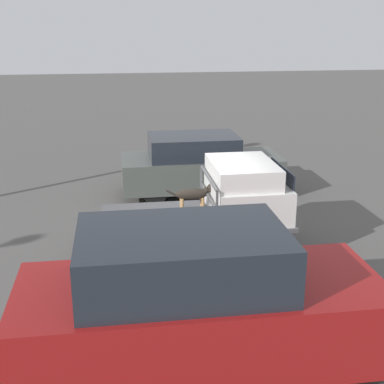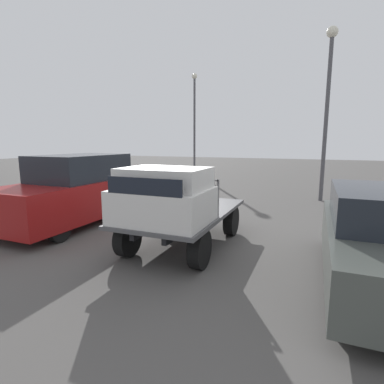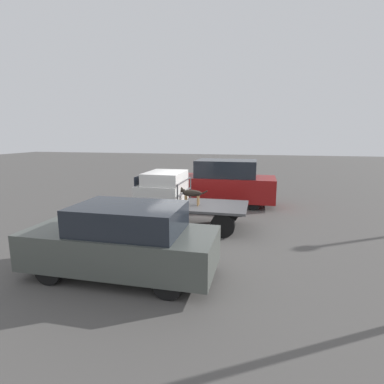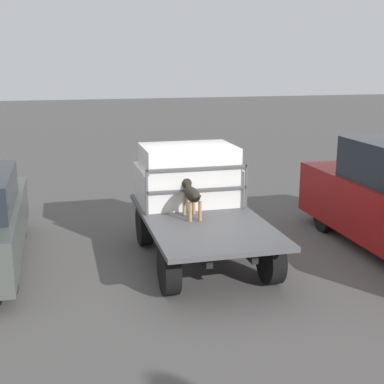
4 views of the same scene
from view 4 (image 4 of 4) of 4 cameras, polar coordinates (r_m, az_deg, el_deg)
ground_plane at (r=9.57m, az=1.02°, el=-7.41°), size 80.00×80.00×0.00m
flatbed_truck at (r=9.37m, az=1.04°, el=-4.00°), size 3.74×1.98×0.83m
truck_cab at (r=10.16m, az=-0.51°, el=1.83°), size 1.46×1.86×1.09m
truck_headboard at (r=9.43m, az=0.60°, el=1.02°), size 0.04×1.86×0.82m
dog at (r=9.20m, az=-0.11°, el=-0.16°), size 1.07×0.23×0.65m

